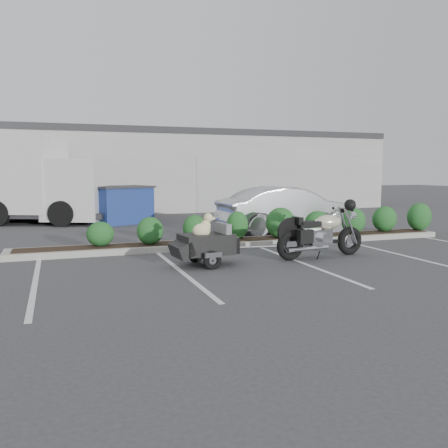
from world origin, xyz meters
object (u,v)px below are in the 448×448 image
object	(u,v)px
motorcycle	(321,234)
dumpster	(122,204)
delivery_truck	(17,181)
sedan	(288,210)
pet_trailer	(205,243)

from	to	relation	value
motorcycle	dumpster	bearing A→B (deg)	105.17
dumpster	delivery_truck	bearing A→B (deg)	133.16
delivery_truck	motorcycle	bearing A→B (deg)	-31.74
dumpster	motorcycle	bearing A→B (deg)	-93.04
sedan	delivery_truck	world-z (taller)	delivery_truck
motorcycle	delivery_truck	xyz separation A→B (m)	(-7.11, 10.37, 1.05)
motorcycle	dumpster	distance (m)	9.43
sedan	pet_trailer	bearing A→B (deg)	134.15
motorcycle	delivery_truck	world-z (taller)	delivery_truck
pet_trailer	delivery_truck	size ratio (longest dim) A/B	0.25
delivery_truck	pet_trailer	bearing A→B (deg)	-43.51
motorcycle	pet_trailer	distance (m)	2.79
pet_trailer	dumpster	bearing A→B (deg)	88.02
motorcycle	pet_trailer	size ratio (longest dim) A/B	1.24
dumpster	pet_trailer	bearing A→B (deg)	-110.19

